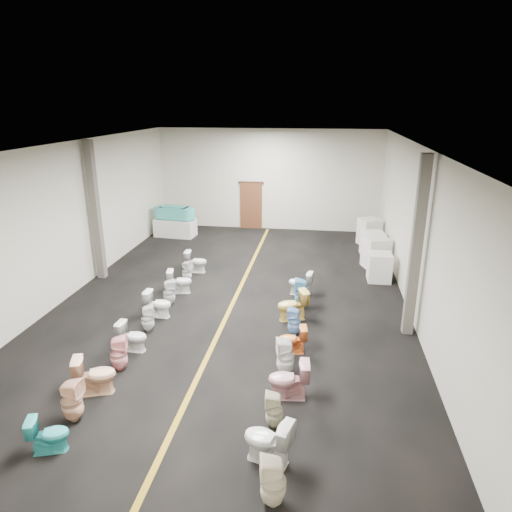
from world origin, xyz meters
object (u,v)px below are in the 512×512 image
object	(u,v)px
toilet_right_4	(285,357)
toilet_right_3	(289,380)
display_table	(175,228)
toilet_left_10	(196,262)
toilet_left_3	(119,353)
toilet_right_9	(300,283)
toilet_left_0	(49,434)
toilet_right_0	(273,482)
bathtub	(174,212)
toilet_right_2	(274,410)
toilet_left_7	(169,292)
appliance_crate_c	(372,244)
toilet_right_6	(294,321)
toilet_left_1	(72,401)
toilet_left_8	(180,281)
toilet_left_4	(132,336)
toilet_right_8	(301,293)
toilet_left_2	(95,375)
toilet_left_6	(158,304)
appliance_crate_d	(369,232)
toilet_left_9	(187,271)
appliance_crate_b	(376,253)
appliance_crate_a	(379,267)
toilet_right_1	(267,441)
toilet_left_5	(148,318)
toilet_right_7	(292,305)
toilet_right_5	(292,340)

from	to	relation	value
toilet_right_4	toilet_right_3	bearing A→B (deg)	-1.97
display_table	toilet_left_10	xyz separation A→B (m)	(2.11, -4.20, 0.00)
toilet_left_3	toilet_right_9	xyz separation A→B (m)	(3.67, 4.74, -0.03)
toilet_left_0	toilet_right_0	distance (m)	3.86
bathtub	toilet_left_3	bearing A→B (deg)	-70.90
toilet_right_2	toilet_right_3	bearing A→B (deg)	164.16
toilet_left_7	toilet_right_3	bearing A→B (deg)	-160.56
appliance_crate_c	toilet_right_6	distance (m)	7.20
toilet_left_1	toilet_left_8	xyz separation A→B (m)	(0.12, 6.05, -0.05)
toilet_left_4	toilet_right_4	bearing A→B (deg)	-93.82
toilet_left_1	toilet_right_9	distance (m)	7.49
appliance_crate_c	toilet_right_3	distance (m)	9.68
toilet_right_3	toilet_right_8	xyz separation A→B (m)	(0.01, 4.30, 0.02)
appliance_crate_c	toilet_right_3	xyz separation A→B (m)	(-2.42, -9.37, -0.05)
toilet_left_7	toilet_left_2	bearing A→B (deg)	154.26
toilet_right_8	toilet_left_6	bearing A→B (deg)	-72.68
bathtub	toilet_left_7	distance (m)	7.24
toilet_left_10	toilet_right_6	size ratio (longest dim) A/B	1.05
bathtub	appliance_crate_d	bearing A→B (deg)	7.43
bathtub	toilet_left_6	world-z (taller)	bathtub
toilet_left_8	toilet_right_8	size ratio (longest dim) A/B	0.87
toilet_left_4	toilet_left_9	distance (m)	4.43
toilet_left_4	toilet_left_3	bearing A→B (deg)	-173.43
appliance_crate_b	toilet_left_2	world-z (taller)	appliance_crate_b
appliance_crate_b	appliance_crate_c	world-z (taller)	appliance_crate_b
toilet_right_2	toilet_right_6	size ratio (longest dim) A/B	0.97
display_table	toilet_left_7	xyz separation A→B (m)	(2.07, -6.91, 0.00)
toilet_left_4	toilet_left_6	world-z (taller)	toilet_left_6
toilet_left_9	appliance_crate_a	bearing A→B (deg)	-62.04
appliance_crate_a	toilet_right_1	size ratio (longest dim) A/B	1.13
toilet_left_1	toilet_left_6	size ratio (longest dim) A/B	1.14
appliance_crate_d	toilet_left_5	world-z (taller)	appliance_crate_d
appliance_crate_d	toilet_right_8	xyz separation A→B (m)	(-2.41, -6.47, -0.12)
appliance_crate_b	toilet_right_0	xyz separation A→B (m)	(-2.44, -10.58, -0.13)
appliance_crate_d	appliance_crate_a	bearing A→B (deg)	-90.00
toilet_left_7	toilet_right_0	bearing A→B (deg)	-174.53
toilet_right_0	toilet_right_7	distance (m)	6.03
toilet_left_3	toilet_left_8	bearing A→B (deg)	-17.78
appliance_crate_c	appliance_crate_d	xyz separation A→B (m)	(0.00, 1.39, 0.08)
toilet_left_3	toilet_right_3	xyz separation A→B (m)	(3.74, -0.44, 0.00)
toilet_right_5	toilet_right_6	world-z (taller)	toilet_right_6
appliance_crate_d	toilet_left_10	distance (m)	7.44
toilet_left_7	toilet_left_8	xyz separation A→B (m)	(0.04, 0.88, -0.01)
toilet_left_4	toilet_right_9	world-z (taller)	toilet_right_9
toilet_left_0	toilet_left_7	bearing A→B (deg)	-19.05
appliance_crate_c	display_table	bearing A→B (deg)	170.23
toilet_left_5	toilet_right_5	size ratio (longest dim) A/B	1.06
toilet_left_10	toilet_right_1	world-z (taller)	toilet_right_1
toilet_left_7	toilet_right_3	distance (m)	5.42
toilet_left_2	display_table	bearing A→B (deg)	-9.57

